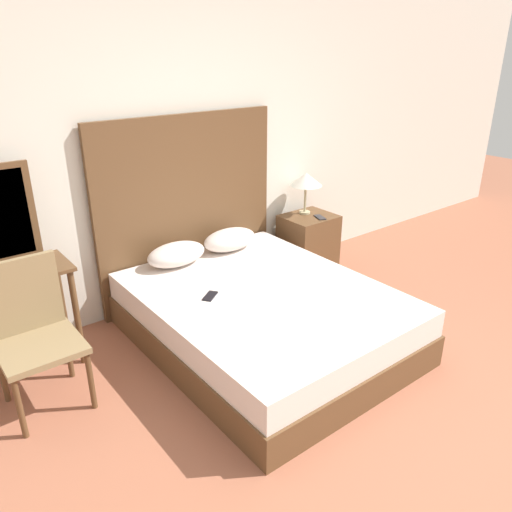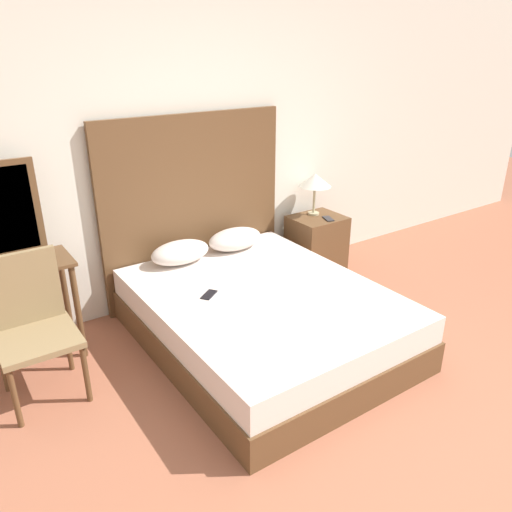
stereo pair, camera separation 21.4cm
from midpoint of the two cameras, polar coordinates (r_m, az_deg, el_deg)
name	(u,v)px [view 1 (the left image)]	position (r m, az deg, el deg)	size (l,w,h in m)	color
ground_plane	(438,453)	(3.18, 18.22, -20.66)	(16.00, 16.00, 0.00)	#9E5B42
wall_back	(187,145)	(4.35, -9.35, 12.39)	(10.00, 0.06, 2.70)	silver
bed	(264,317)	(3.82, -0.66, -7.04)	(1.62, 2.05, 0.44)	brown
headboard	(189,210)	(4.39, -9.09, 5.23)	(1.71, 0.05, 1.62)	brown
pillow_left	(176,254)	(4.18, -10.54, 0.18)	(0.51, 0.30, 0.19)	silver
pillow_right	(230,240)	(4.44, -4.40, 1.87)	(0.51, 0.30, 0.19)	silver
phone_on_bed	(210,296)	(3.66, -6.94, -4.58)	(0.16, 0.14, 0.01)	black
nightstand	(308,243)	(5.04, 4.75, 1.50)	(0.50, 0.43, 0.57)	brown
table_lamp	(306,180)	(4.92, 4.47, 8.63)	(0.32, 0.32, 0.41)	tan
phone_on_nightstand	(320,217)	(4.90, 6.07, 4.41)	(0.12, 0.16, 0.01)	#232328
vanity_desk	(9,296)	(3.76, -27.88, -4.09)	(0.82, 0.41, 0.76)	brown
chair	(33,327)	(3.45, -25.82, -7.36)	(0.48, 0.47, 0.94)	olive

